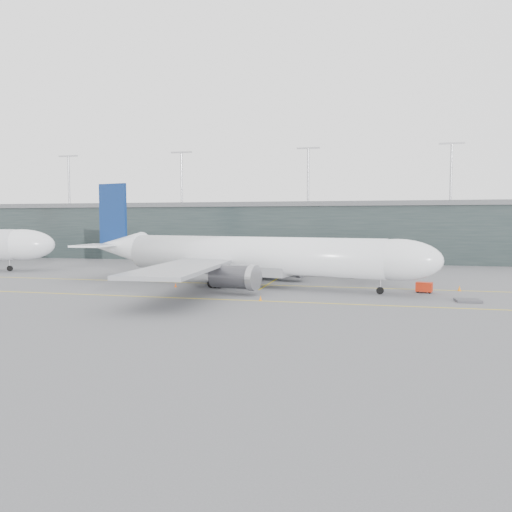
# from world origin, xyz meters

# --- Properties ---
(ground) EXTENTS (320.00, 320.00, 0.00)m
(ground) POSITION_xyz_m (0.00, 0.00, 0.00)
(ground) COLOR #555559
(ground) RESTS_ON ground
(taxiline_a) EXTENTS (160.00, 0.25, 0.02)m
(taxiline_a) POSITION_xyz_m (0.00, -4.00, 0.01)
(taxiline_a) COLOR gold
(taxiline_a) RESTS_ON ground
(taxiline_b) EXTENTS (160.00, 0.25, 0.02)m
(taxiline_b) POSITION_xyz_m (0.00, -20.00, 0.01)
(taxiline_b) COLOR gold
(taxiline_b) RESTS_ON ground
(taxiline_lead_main) EXTENTS (0.25, 60.00, 0.02)m
(taxiline_lead_main) POSITION_xyz_m (5.00, 20.00, 0.01)
(taxiline_lead_main) COLOR gold
(taxiline_lead_main) RESTS_ON ground
(terminal) EXTENTS (240.00, 36.00, 29.00)m
(terminal) POSITION_xyz_m (-0.00, 58.00, 7.62)
(terminal) COLOR black
(terminal) RESTS_ON ground
(main_aircraft) EXTENTS (60.51, 55.91, 17.11)m
(main_aircraft) POSITION_xyz_m (2.18, -5.58, 4.80)
(main_aircraft) COLOR white
(main_aircraft) RESTS_ON ground
(jet_bridge) EXTENTS (15.32, 42.91, 5.97)m
(jet_bridge) POSITION_xyz_m (16.36, 22.28, 4.47)
(jet_bridge) COLOR #28282D
(jet_bridge) RESTS_ON ground
(gse_cart) EXTENTS (2.50, 1.90, 1.52)m
(gse_cart) POSITION_xyz_m (28.85, -7.48, 0.85)
(gse_cart) COLOR #B4230C
(gse_cart) RESTS_ON ground
(baggage_dolly) EXTENTS (3.21, 2.65, 0.30)m
(baggage_dolly) POSITION_xyz_m (33.47, -14.71, 0.18)
(baggage_dolly) COLOR #3B3B41
(baggage_dolly) RESTS_ON ground
(uld_a) EXTENTS (2.25, 1.99, 1.75)m
(uld_a) POSITION_xyz_m (-4.70, 11.15, 0.92)
(uld_a) COLOR #38383D
(uld_a) RESTS_ON ground
(uld_b) EXTENTS (2.34, 2.13, 1.74)m
(uld_b) POSITION_xyz_m (-1.35, 10.84, 0.91)
(uld_b) COLOR #38383D
(uld_b) RESTS_ON ground
(uld_c) EXTENTS (2.59, 2.24, 2.06)m
(uld_c) POSITION_xyz_m (0.19, 9.95, 1.08)
(uld_c) COLOR #38383D
(uld_c) RESTS_ON ground
(cone_nose) EXTENTS (0.50, 0.50, 0.80)m
(cone_nose) POSITION_xyz_m (34.10, -4.45, 0.40)
(cone_nose) COLOR orange
(cone_nose) RESTS_ON ground
(cone_wing_stbd) EXTENTS (0.41, 0.41, 0.65)m
(cone_wing_stbd) POSITION_xyz_m (7.41, -19.67, 0.33)
(cone_wing_stbd) COLOR #D5680B
(cone_wing_stbd) RESTS_ON ground
(cone_wing_port) EXTENTS (0.41, 0.41, 0.65)m
(cone_wing_port) POSITION_xyz_m (10.89, 11.62, 0.33)
(cone_wing_port) COLOR orange
(cone_wing_port) RESTS_ON ground
(cone_tail) EXTENTS (0.41, 0.41, 0.65)m
(cone_tail) POSITION_xyz_m (-8.37, -9.85, 0.32)
(cone_tail) COLOR #D94F0C
(cone_tail) RESTS_ON ground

